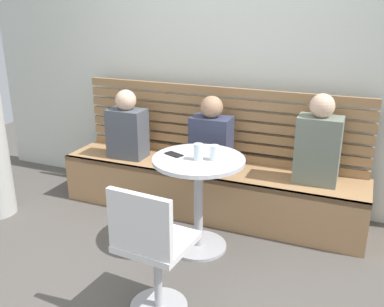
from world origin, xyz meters
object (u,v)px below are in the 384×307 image
(cafe_table, at_px, (199,186))
(white_chair, at_px, (151,248))
(person_child_left, at_px, (127,128))
(person_child_middle, at_px, (211,137))
(booth_bench, at_px, (208,190))
(cup_glass_tall, at_px, (198,152))
(phone_on_table, at_px, (174,154))
(person_adult, at_px, (318,144))
(cup_water_clear, at_px, (214,153))

(cafe_table, xyz_separation_m, white_chair, (0.03, -0.81, -0.05))
(cafe_table, distance_m, person_child_left, 1.10)
(white_chair, height_order, person_child_middle, person_child_middle)
(booth_bench, distance_m, person_child_middle, 0.50)
(cafe_table, distance_m, person_child_middle, 0.63)
(white_chair, bearing_deg, booth_bench, 97.14)
(person_child_left, relative_size, cup_glass_tall, 5.27)
(cafe_table, height_order, white_chair, white_chair)
(white_chair, bearing_deg, cup_glass_tall, 91.45)
(cafe_table, xyz_separation_m, phone_on_table, (-0.19, -0.01, 0.23))
(cup_glass_tall, distance_m, phone_on_table, 0.22)
(phone_on_table, bearing_deg, person_child_left, 74.65)
(booth_bench, height_order, white_chair, white_chair)
(person_adult, height_order, person_child_left, person_adult)
(cup_glass_tall, relative_size, cup_water_clear, 1.09)
(cafe_table, relative_size, cup_water_clear, 6.73)
(booth_bench, distance_m, cup_glass_tall, 0.86)
(person_adult, bearing_deg, booth_bench, -178.47)
(person_child_left, distance_m, cup_glass_tall, 1.11)
(booth_bench, height_order, person_child_left, person_child_left)
(booth_bench, xyz_separation_m, white_chair, (0.18, -1.40, 0.24))
(white_chair, relative_size, person_child_middle, 1.34)
(person_child_left, bearing_deg, person_adult, 1.88)
(booth_bench, height_order, person_child_middle, person_child_middle)
(cup_glass_tall, xyz_separation_m, phone_on_table, (-0.21, 0.03, -0.06))
(cup_glass_tall, bearing_deg, cafe_table, 108.65)
(booth_bench, height_order, cup_water_clear, cup_water_clear)
(person_child_middle, distance_m, cup_water_clear, 0.63)
(person_child_middle, distance_m, cup_glass_tall, 0.64)
(white_chair, bearing_deg, person_child_left, 125.18)
(cafe_table, relative_size, white_chair, 0.87)
(booth_bench, xyz_separation_m, person_child_left, (-0.79, -0.03, 0.50))
(person_child_middle, relative_size, cup_water_clear, 5.77)
(person_adult, relative_size, cup_water_clear, 6.55)
(white_chair, bearing_deg, phone_on_table, 105.71)
(cup_glass_tall, bearing_deg, person_adult, 40.50)
(booth_bench, bearing_deg, cup_glass_tall, -75.92)
(person_child_middle, bearing_deg, booth_bench, -171.36)
(cafe_table, height_order, person_child_middle, person_child_middle)
(booth_bench, xyz_separation_m, phone_on_table, (-0.05, -0.59, 0.52))
(booth_bench, bearing_deg, white_chair, -82.86)
(booth_bench, bearing_deg, cafe_table, -76.21)
(person_child_left, bearing_deg, cup_water_clear, -27.50)
(person_child_middle, relative_size, phone_on_table, 4.53)
(cup_water_clear, bearing_deg, person_adult, 42.91)
(white_chair, xyz_separation_m, phone_on_table, (-0.23, 0.80, 0.28))
(booth_bench, distance_m, phone_on_table, 0.79)
(person_child_middle, xyz_separation_m, cup_water_clear, (0.24, -0.58, 0.08))
(cup_water_clear, bearing_deg, phone_on_table, -177.30)
(person_adult, height_order, phone_on_table, person_adult)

